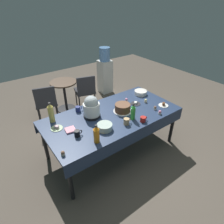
{
  "coord_description": "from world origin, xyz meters",
  "views": [
    {
      "loc": [
        -1.56,
        -2.11,
        2.44
      ],
      "look_at": [
        0.0,
        0.0,
        0.8
      ],
      "focal_mm": 30.88,
      "sensor_mm": 36.0,
      "label": 1
    }
  ],
  "objects_px": {
    "dessert_plate_charcoal": "(135,103)",
    "coffee_mug_black": "(77,133)",
    "dessert_plate_white": "(163,105)",
    "cupcake_vanilla": "(160,112)",
    "dessert_plate_sage": "(57,128)",
    "cupcake_rose": "(155,108)",
    "glass_salad_bowl": "(105,127)",
    "cupcake_cocoa": "(63,153)",
    "coffee_mug_navy": "(78,109)",
    "round_cafe_table": "(64,91)",
    "soda_bottle_lime_soda": "(133,112)",
    "coffee_mug_tan": "(126,121)",
    "frosted_layer_cake": "(123,108)",
    "ceramic_snack_bowl": "(141,92)",
    "maroon_chair_left": "(46,101)",
    "soda_bottle_ginger_ale": "(51,113)",
    "maroon_chair_right": "(85,89)",
    "soda_bottle_orange_juice": "(96,134)",
    "slow_cooker": "(91,107)",
    "cupcake_lemon": "(126,100)",
    "coffee_mug_red": "(143,119)",
    "potluck_table": "(112,118)",
    "water_cooler": "(105,72)"
  },
  "relations": [
    {
      "from": "potluck_table",
      "to": "glass_salad_bowl",
      "type": "height_order",
      "value": "glass_salad_bowl"
    },
    {
      "from": "maroon_chair_left",
      "to": "cupcake_vanilla",
      "type": "bearing_deg",
      "value": -59.17
    },
    {
      "from": "coffee_mug_navy",
      "to": "cupcake_vanilla",
      "type": "bearing_deg",
      "value": -40.06
    },
    {
      "from": "soda_bottle_orange_juice",
      "to": "coffee_mug_navy",
      "type": "height_order",
      "value": "soda_bottle_orange_juice"
    },
    {
      "from": "cupcake_rose",
      "to": "maroon_chair_left",
      "type": "xyz_separation_m",
      "value": [
        -1.25,
        1.88,
        -0.29
      ]
    },
    {
      "from": "dessert_plate_white",
      "to": "water_cooler",
      "type": "xyz_separation_m",
      "value": [
        0.37,
        2.35,
        -0.17
      ]
    },
    {
      "from": "dessert_plate_sage",
      "to": "coffee_mug_navy",
      "type": "xyz_separation_m",
      "value": [
        0.48,
        0.24,
        0.03
      ]
    },
    {
      "from": "dessert_plate_sage",
      "to": "cupcake_rose",
      "type": "distance_m",
      "value": 1.62
    },
    {
      "from": "cupcake_vanilla",
      "to": "maroon_chair_right",
      "type": "height_order",
      "value": "maroon_chair_right"
    },
    {
      "from": "glass_salad_bowl",
      "to": "dessert_plate_charcoal",
      "type": "distance_m",
      "value": 0.91
    },
    {
      "from": "maroon_chair_right",
      "to": "slow_cooker",
      "type": "bearing_deg",
      "value": -115.14
    },
    {
      "from": "dessert_plate_white",
      "to": "soda_bottle_orange_juice",
      "type": "relative_size",
      "value": 0.63
    },
    {
      "from": "frosted_layer_cake",
      "to": "ceramic_snack_bowl",
      "type": "relative_size",
      "value": 1.29
    },
    {
      "from": "cupcake_cocoa",
      "to": "slow_cooker",
      "type": "bearing_deg",
      "value": 35.81
    },
    {
      "from": "slow_cooker",
      "to": "glass_salad_bowl",
      "type": "height_order",
      "value": "slow_cooker"
    },
    {
      "from": "cupcake_cocoa",
      "to": "maroon_chair_right",
      "type": "xyz_separation_m",
      "value": [
        1.4,
        1.96,
        -0.29
      ]
    },
    {
      "from": "slow_cooker",
      "to": "glass_salad_bowl",
      "type": "distance_m",
      "value": 0.42
    },
    {
      "from": "glass_salad_bowl",
      "to": "soda_bottle_lime_soda",
      "type": "xyz_separation_m",
      "value": [
        0.5,
        -0.04,
        0.08
      ]
    },
    {
      "from": "dessert_plate_white",
      "to": "cupcake_cocoa",
      "type": "bearing_deg",
      "value": -177.49
    },
    {
      "from": "frosted_layer_cake",
      "to": "slow_cooker",
      "type": "relative_size",
      "value": 0.85
    },
    {
      "from": "dessert_plate_white",
      "to": "soda_bottle_lime_soda",
      "type": "relative_size",
      "value": 0.63
    },
    {
      "from": "cupcake_rose",
      "to": "soda_bottle_lime_soda",
      "type": "distance_m",
      "value": 0.5
    },
    {
      "from": "cupcake_cocoa",
      "to": "soda_bottle_ginger_ale",
      "type": "xyz_separation_m",
      "value": [
        0.17,
        0.77,
        0.12
      ]
    },
    {
      "from": "cupcake_vanilla",
      "to": "soda_bottle_orange_juice",
      "type": "height_order",
      "value": "soda_bottle_orange_juice"
    },
    {
      "from": "dessert_plate_charcoal",
      "to": "cupcake_vanilla",
      "type": "relative_size",
      "value": 2.6
    },
    {
      "from": "round_cafe_table",
      "to": "coffee_mug_black",
      "type": "bearing_deg",
      "value": -108.6
    },
    {
      "from": "cupcake_rose",
      "to": "soda_bottle_orange_juice",
      "type": "distance_m",
      "value": 1.24
    },
    {
      "from": "soda_bottle_lime_soda",
      "to": "coffee_mug_tan",
      "type": "relative_size",
      "value": 2.09
    },
    {
      "from": "cupcake_cocoa",
      "to": "soda_bottle_ginger_ale",
      "type": "distance_m",
      "value": 0.8
    },
    {
      "from": "cupcake_lemon",
      "to": "round_cafe_table",
      "type": "distance_m",
      "value": 1.7
    },
    {
      "from": "dessert_plate_sage",
      "to": "dessert_plate_white",
      "type": "xyz_separation_m",
      "value": [
        1.77,
        -0.48,
        0.0
      ]
    },
    {
      "from": "cupcake_vanilla",
      "to": "coffee_mug_black",
      "type": "relative_size",
      "value": 0.56
    },
    {
      "from": "dessert_plate_charcoal",
      "to": "dessert_plate_white",
      "type": "xyz_separation_m",
      "value": [
        0.35,
        -0.33,
        0.0
      ]
    },
    {
      "from": "dessert_plate_charcoal",
      "to": "maroon_chair_left",
      "type": "height_order",
      "value": "maroon_chair_left"
    },
    {
      "from": "glass_salad_bowl",
      "to": "cupcake_cocoa",
      "type": "xyz_separation_m",
      "value": [
        -0.71,
        -0.13,
        -0.01
      ]
    },
    {
      "from": "slow_cooker",
      "to": "soda_bottle_orange_juice",
      "type": "bearing_deg",
      "value": -115.46
    },
    {
      "from": "soda_bottle_lime_soda",
      "to": "soda_bottle_ginger_ale",
      "type": "relative_size",
      "value": 0.83
    },
    {
      "from": "frosted_layer_cake",
      "to": "coffee_mug_black",
      "type": "height_order",
      "value": "frosted_layer_cake"
    },
    {
      "from": "dessert_plate_charcoal",
      "to": "coffee_mug_black",
      "type": "distance_m",
      "value": 1.27
    },
    {
      "from": "potluck_table",
      "to": "soda_bottle_orange_juice",
      "type": "xyz_separation_m",
      "value": [
        -0.56,
        -0.41,
        0.19
      ]
    },
    {
      "from": "frosted_layer_cake",
      "to": "cupcake_vanilla",
      "type": "relative_size",
      "value": 4.56
    },
    {
      "from": "cupcake_rose",
      "to": "coffee_mug_tan",
      "type": "distance_m",
      "value": 0.66
    },
    {
      "from": "dessert_plate_sage",
      "to": "dessert_plate_charcoal",
      "type": "bearing_deg",
      "value": -5.76
    },
    {
      "from": "coffee_mug_red",
      "to": "round_cafe_table",
      "type": "xyz_separation_m",
      "value": [
        -0.32,
        2.23,
        -0.29
      ]
    },
    {
      "from": "potluck_table",
      "to": "frosted_layer_cake",
      "type": "bearing_deg",
      "value": -7.77
    },
    {
      "from": "cupcake_vanilla",
      "to": "cupcake_rose",
      "type": "relative_size",
      "value": 1.0
    },
    {
      "from": "potluck_table",
      "to": "coffee_mug_tan",
      "type": "height_order",
      "value": "coffee_mug_tan"
    },
    {
      "from": "glass_salad_bowl",
      "to": "dessert_plate_white",
      "type": "distance_m",
      "value": 1.22
    },
    {
      "from": "coffee_mug_navy",
      "to": "round_cafe_table",
      "type": "bearing_deg",
      "value": 76.09
    },
    {
      "from": "dessert_plate_charcoal",
      "to": "cupcake_cocoa",
      "type": "bearing_deg",
      "value": -165.06
    }
  ]
}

